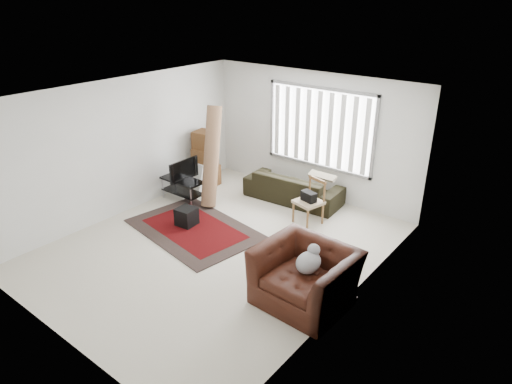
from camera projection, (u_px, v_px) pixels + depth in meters
room at (238, 146)px, 7.76m from camera, size 6.00×6.02×2.71m
persian_rug at (194, 229)px, 8.71m from camera, size 2.71×2.03×0.02m
tv_stand at (183, 185)px, 9.80m from camera, size 0.97×0.44×0.49m
tv at (181, 169)px, 9.65m from camera, size 0.10×0.79×0.45m
subwoofer at (187, 216)px, 8.79m from camera, size 0.37×0.37×0.35m
moving_boxes at (205, 161)px, 10.44m from camera, size 0.60×0.56×1.30m
white_flatpack at (196, 176)px, 10.37m from camera, size 0.52×0.31×0.62m
rolled_rug at (211, 157)px, 9.41m from camera, size 0.60×0.91×2.08m
sofa at (293, 183)px, 9.77m from camera, size 2.16×1.06×0.81m
side_chair at (309, 200)px, 8.78m from camera, size 0.58×0.58×0.89m
armchair at (306, 273)px, 6.51m from camera, size 1.38×1.21×0.98m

